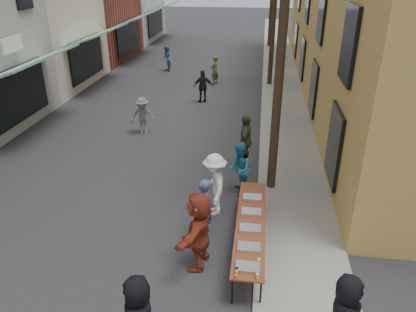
% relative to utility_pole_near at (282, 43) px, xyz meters
% --- Properties ---
extents(ground, '(120.00, 120.00, 0.00)m').
position_rel_utility_pole_near_xyz_m(ground, '(-4.30, -3.00, -4.50)').
color(ground, '#28282B').
rests_on(ground, ground).
extents(sidewalk, '(2.20, 60.00, 0.10)m').
position_rel_utility_pole_near_xyz_m(sidewalk, '(0.70, 12.00, -4.45)').
color(sidewalk, gray).
rests_on(sidewalk, ground).
extents(storefront_row, '(8.00, 37.00, 9.00)m').
position_rel_utility_pole_near_xyz_m(storefront_row, '(-14.30, 11.96, -0.38)').
color(storefront_row, maroon).
rests_on(storefront_row, ground).
extents(utility_pole_near, '(0.26, 0.26, 9.00)m').
position_rel_utility_pole_near_xyz_m(utility_pole_near, '(0.00, 0.00, 0.00)').
color(utility_pole_near, '#2D2116').
rests_on(utility_pole_near, ground).
extents(utility_pole_mid, '(0.26, 0.26, 9.00)m').
position_rel_utility_pole_near_xyz_m(utility_pole_mid, '(0.00, 12.00, 0.00)').
color(utility_pole_mid, '#2D2116').
rests_on(utility_pole_mid, ground).
extents(serving_table, '(0.70, 4.00, 0.75)m').
position_rel_utility_pole_near_xyz_m(serving_table, '(-0.54, -3.03, -3.79)').
color(serving_table, maroon).
rests_on(serving_table, ground).
extents(catering_tray_sausage, '(0.50, 0.33, 0.08)m').
position_rel_utility_pole_near_xyz_m(catering_tray_sausage, '(-0.54, -4.68, -3.71)').
color(catering_tray_sausage, maroon).
rests_on(catering_tray_sausage, serving_table).
extents(catering_tray_foil_b, '(0.50, 0.33, 0.08)m').
position_rel_utility_pole_near_xyz_m(catering_tray_foil_b, '(-0.54, -4.03, -3.71)').
color(catering_tray_foil_b, '#B2B2B7').
rests_on(catering_tray_foil_b, serving_table).
extents(catering_tray_buns, '(0.50, 0.33, 0.08)m').
position_rel_utility_pole_near_xyz_m(catering_tray_buns, '(-0.54, -3.33, -3.71)').
color(catering_tray_buns, tan).
rests_on(catering_tray_buns, serving_table).
extents(catering_tray_foil_d, '(0.50, 0.33, 0.08)m').
position_rel_utility_pole_near_xyz_m(catering_tray_foil_d, '(-0.54, -2.63, -3.71)').
color(catering_tray_foil_d, '#B2B2B7').
rests_on(catering_tray_foil_d, serving_table).
extents(catering_tray_buns_end, '(0.50, 0.33, 0.08)m').
position_rel_utility_pole_near_xyz_m(catering_tray_buns_end, '(-0.54, -1.93, -3.71)').
color(catering_tray_buns_end, tan).
rests_on(catering_tray_buns_end, serving_table).
extents(condiment_jar_a, '(0.07, 0.07, 0.08)m').
position_rel_utility_pole_near_xyz_m(condiment_jar_a, '(-0.76, -4.98, -3.71)').
color(condiment_jar_a, '#A57F26').
rests_on(condiment_jar_a, serving_table).
extents(condiment_jar_b, '(0.07, 0.07, 0.08)m').
position_rel_utility_pole_near_xyz_m(condiment_jar_b, '(-0.76, -4.88, -3.71)').
color(condiment_jar_b, '#A57F26').
rests_on(condiment_jar_b, serving_table).
extents(condiment_jar_c, '(0.07, 0.07, 0.08)m').
position_rel_utility_pole_near_xyz_m(condiment_jar_c, '(-0.76, -4.78, -3.71)').
color(condiment_jar_c, '#A57F26').
rests_on(condiment_jar_c, serving_table).
extents(cup_stack, '(0.08, 0.08, 0.12)m').
position_rel_utility_pole_near_xyz_m(cup_stack, '(-0.34, -4.93, -3.69)').
color(cup_stack, tan).
rests_on(cup_stack, serving_table).
extents(guest_front_b, '(0.53, 0.67, 1.62)m').
position_rel_utility_pole_near_xyz_m(guest_front_b, '(-1.77, -2.63, -3.69)').
color(guest_front_b, '#435282').
rests_on(guest_front_b, ground).
extents(guest_front_c, '(0.77, 0.91, 1.67)m').
position_rel_utility_pole_near_xyz_m(guest_front_c, '(-0.99, -0.40, -3.66)').
color(guest_front_c, teal).
rests_on(guest_front_c, ground).
extents(guest_front_d, '(0.90, 1.29, 1.82)m').
position_rel_utility_pole_near_xyz_m(guest_front_d, '(-1.59, -1.57, -3.59)').
color(guest_front_d, white).
rests_on(guest_front_d, ground).
extents(guest_front_e, '(0.59, 1.14, 1.87)m').
position_rel_utility_pole_near_xyz_m(guest_front_e, '(-0.90, 1.54, -3.57)').
color(guest_front_e, '#49522F').
rests_on(guest_front_e, ground).
extents(guest_queue_back, '(0.83, 1.85, 1.92)m').
position_rel_utility_pole_near_xyz_m(guest_queue_back, '(-1.70, -3.78, -3.54)').
color(guest_queue_back, '#993721').
rests_on(guest_queue_back, ground).
extents(passerby_left, '(1.12, 0.83, 1.55)m').
position_rel_utility_pole_near_xyz_m(passerby_left, '(-5.21, 3.92, -3.73)').
color(passerby_left, slate).
rests_on(passerby_left, ground).
extents(passerby_mid, '(1.03, 0.65, 1.63)m').
position_rel_utility_pole_near_xyz_m(passerby_mid, '(-3.35, 8.38, -3.68)').
color(passerby_mid, black).
rests_on(passerby_mid, ground).
extents(passerby_right, '(0.60, 0.71, 1.65)m').
position_rel_utility_pole_near_xyz_m(passerby_right, '(-3.17, 11.84, -3.67)').
color(passerby_right, brown).
rests_on(passerby_right, ground).
extents(passerby_far, '(0.87, 0.97, 1.64)m').
position_rel_utility_pole_near_xyz_m(passerby_far, '(-6.60, 14.49, -3.68)').
color(passerby_far, teal).
rests_on(passerby_far, ground).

